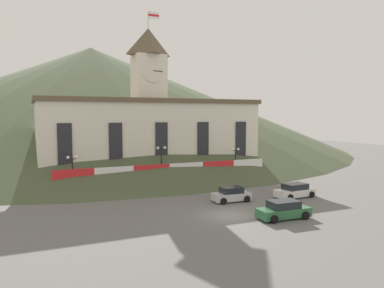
{
  "coord_description": "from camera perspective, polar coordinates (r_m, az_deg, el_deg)",
  "views": [
    {
      "loc": [
        -16.16,
        -28.15,
        8.81
      ],
      "look_at": [
        0.0,
        8.15,
        5.74
      ],
      "focal_mm": 35.0,
      "sensor_mm": 36.0,
      "label": 1
    }
  ],
  "objects": [
    {
      "name": "car_silver_hatch",
      "position": [
        38.77,
        6.02,
        -7.7
      ],
      "size": [
        3.98,
        2.16,
        1.5
      ],
      "rotation": [
        0.0,
        0.0,
        3.09
      ],
      "color": "#B7B7BC",
      "rests_on": "ground"
    },
    {
      "name": "ground_plane",
      "position": [
        33.64,
        5.76,
        -10.79
      ],
      "size": [
        160.0,
        160.0,
        0.0
      ],
      "primitive_type": "plane",
      "color": "#605E5B"
    },
    {
      "name": "street_lamp_far_left",
      "position": [
        46.95,
        -4.69,
        -1.99
      ],
      "size": [
        1.26,
        0.36,
        4.91
      ],
      "color": "black",
      "rests_on": "ground"
    },
    {
      "name": "street_lamp_far_right",
      "position": [
        51.5,
        6.63,
        -1.86
      ],
      "size": [
        1.26,
        0.36,
        4.33
      ],
      "color": "black",
      "rests_on": "ground"
    },
    {
      "name": "car_green_wagon",
      "position": [
        33.31,
        13.78,
        -9.78
      ],
      "size": [
        4.66,
        2.27,
        1.55
      ],
      "rotation": [
        0.0,
        0.0,
        3.1
      ],
      "color": "#2D663D",
      "rests_on": "ground"
    },
    {
      "name": "car_white_taxi",
      "position": [
        41.93,
        15.41,
        -6.9
      ],
      "size": [
        4.63,
        2.41,
        1.5
      ],
      "rotation": [
        0.0,
        0.0,
        3.22
      ],
      "color": "white",
      "rests_on": "ground"
    },
    {
      "name": "banner_fence",
      "position": [
        46.69,
        -3.44,
        -4.73
      ],
      "size": [
        27.48,
        0.12,
        2.8
      ],
      "color": "red",
      "rests_on": "ground"
    },
    {
      "name": "hillside_backdrop",
      "position": [
        102.83,
        -15.04,
        6.72
      ],
      "size": [
        128.31,
        128.31,
        26.43
      ],
      "primitive_type": "cone",
      "color": "#424C33",
      "rests_on": "ground"
    },
    {
      "name": "civic_building",
      "position": [
        53.98,
        -6.55,
        1.5
      ],
      "size": [
        30.65,
        11.14,
        23.4
      ],
      "color": "silver",
      "rests_on": "ground"
    },
    {
      "name": "street_lamp_right",
      "position": [
        44.65,
        -17.77,
        -3.1
      ],
      "size": [
        1.26,
        0.36,
        4.22
      ],
      "color": "black",
      "rests_on": "ground"
    }
  ]
}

